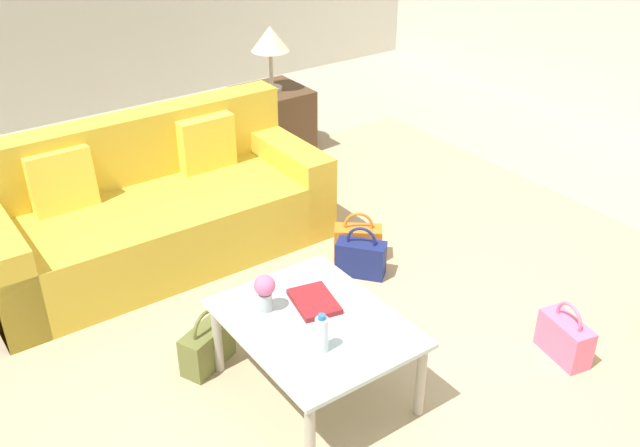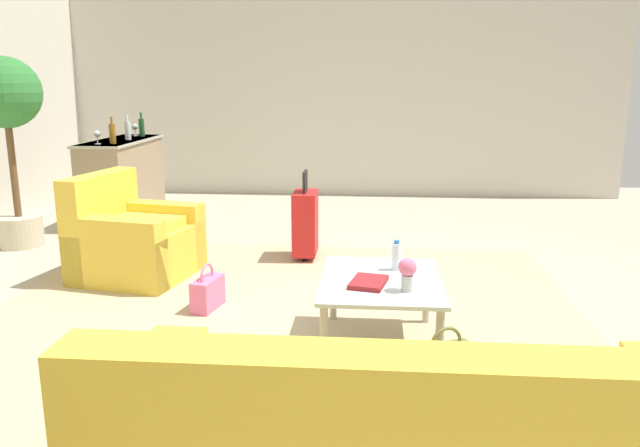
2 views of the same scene
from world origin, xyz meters
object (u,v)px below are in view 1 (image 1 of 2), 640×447
handbag_olive (207,346)px  flower_vase (265,290)px  side_table (273,120)px  coffee_table_book (314,301)px  handbag_pink (565,338)px  table_lamp (270,41)px  handbag_orange (358,242)px  coffee_table (315,330)px  water_bottle (322,334)px  handbag_navy (361,258)px  couch (151,212)px

handbag_olive → flower_vase: bearing=36.0°
side_table → coffee_table_book: bearing=-27.9°
coffee_table_book → handbag_pink: 1.43m
table_lamp → handbag_orange: (1.90, -0.52, -0.87)m
coffee_table → handbag_pink: bearing=66.1°
handbag_pink → water_bottle: bearing=-104.9°
handbag_pink → coffee_table: bearing=-113.9°
flower_vase → handbag_olive: (-0.29, -0.21, -0.45)m
coffee_table → handbag_navy: size_ratio=2.71×
handbag_pink → coffee_table_book: bearing=-119.7°
side_table → handbag_pink: bearing=-3.6°
couch → water_bottle: 2.02m
water_bottle → side_table: bearing=151.9°
couch → handbag_pink: couch is taller
side_table → handbag_orange: (1.90, -0.52, -0.16)m
coffee_table_book → table_lamp: size_ratio=0.51×
water_bottle → handbag_pink: size_ratio=0.57×
water_bottle → coffee_table_book: size_ratio=0.73×
coffee_table_book → flower_vase: (-0.10, -0.23, 0.11)m
side_table → handbag_navy: bearing=-16.7°
coffee_table → handbag_pink: 1.43m
flower_vase → handbag_olive: size_ratio=0.57×
water_bottle → handbag_olive: size_ratio=0.57×
flower_vase → handbag_orange: (-0.68, 1.13, -0.45)m
handbag_navy → handbag_olive: size_ratio=1.00×
coffee_table → water_bottle: bearing=-26.6°
coffee_table → table_lamp: bearing=151.8°
handbag_navy → handbag_orange: (-0.17, 0.11, 0.00)m
couch → side_table: (-1.00, 1.60, -0.02)m
side_table → table_lamp: table_lamp is taller
coffee_table_book → table_lamp: (-2.68, 1.42, 0.52)m
handbag_navy → handbag_orange: same height
water_bottle → handbag_pink: water_bottle is taller
coffee_table → flower_vase: bearing=-145.7°
couch → flower_vase: couch is taller
couch → coffee_table_book: (1.68, 0.18, 0.17)m
coffee_table → handbag_olive: size_ratio=2.71×
couch → coffee_table: couch is taller
water_bottle → coffee_table: bearing=153.4°
water_bottle → handbag_olive: 0.87m
coffee_table_book → handbag_navy: 1.06m
couch → water_bottle: (2.00, 0.00, 0.25)m
handbag_navy → side_table: bearing=163.3°
coffee_table → flower_vase: (-0.22, -0.15, 0.18)m
water_bottle → handbag_pink: 1.50m
flower_vase → handbag_navy: 1.23m
water_bottle → table_lamp: bearing=151.9°
flower_vase → side_table: (-2.58, 1.65, -0.30)m
side_table → handbag_pink: size_ratio=1.60×
water_bottle → coffee_table_book: water_bottle is taller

